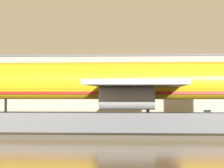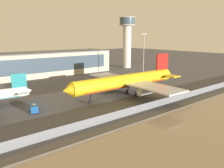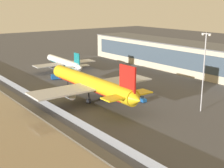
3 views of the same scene
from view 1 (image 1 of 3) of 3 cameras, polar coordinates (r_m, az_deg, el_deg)
The scene contains 6 objects.
ground_plane at distance 72.47m, azimuth -5.98°, elevation -4.50°, with size 500.00×500.00×0.00m, color #4C4C51.
shoreline_seawall at distance 52.42m, azimuth -9.84°, elevation -5.55°, with size 320.00×3.00×0.50m.
perimeter_fence at distance 56.73m, azimuth -8.76°, elevation -4.27°, with size 280.00×0.10×2.35m.
cargo_jet_yellow at distance 71.33m, azimuth 1.89°, elevation 0.18°, with size 52.41×44.62×15.48m.
baggage_tug at distance 84.56m, azimuth 10.45°, elevation -3.45°, with size 3.36×1.95×1.80m.
terminal_building at distance 138.14m, azimuth -6.05°, elevation 0.01°, with size 108.66×21.47×13.76m.
Camera 1 is at (12.38, -71.26, 4.40)m, focal length 85.00 mm.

